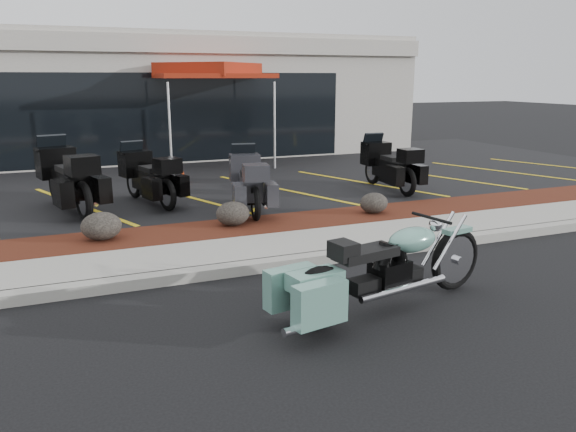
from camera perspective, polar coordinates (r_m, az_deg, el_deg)
name	(u,v)px	position (r m, az deg, el deg)	size (l,w,h in m)	color
ground	(282,293)	(7.23, -0.62, -7.82)	(90.00, 90.00, 0.00)	black
curb	(259,266)	(7.99, -2.99, -5.09)	(24.00, 0.25, 0.15)	gray
sidewalk	(244,252)	(8.63, -4.51, -3.67)	(24.00, 1.20, 0.15)	gray
mulch_bed	(223,232)	(9.73, -6.65, -1.64)	(24.00, 1.20, 0.16)	#39140D
upper_lot	(167,180)	(14.89, -12.23, 3.56)	(26.00, 9.60, 0.15)	black
dealership_building	(132,97)	(20.87, -15.59, 11.61)	(18.00, 8.16, 4.00)	#A39F93
boulder_left	(101,226)	(9.36, -18.44, -0.98)	(0.63, 0.53, 0.45)	black
boulder_mid	(233,214)	(9.79, -5.62, 0.24)	(0.59, 0.49, 0.42)	black
boulder_right	(374,203)	(10.77, 8.72, 1.32)	(0.55, 0.46, 0.39)	black
hero_cruiser	(456,250)	(7.46, 16.66, -3.37)	(3.04, 0.77, 1.07)	#659E8D
touring_black_front	(55,170)	(12.31, -22.62, 4.37)	(2.43, 0.93, 1.42)	black
touring_black_mid	(133,170)	(12.40, -15.44, 4.57)	(2.12, 0.81, 1.23)	black
touring_grey	(244,173)	(11.54, -4.50, 4.36)	(2.11, 0.81, 1.23)	#2E2E33
touring_black_rear	(373,159)	(13.68, 8.63, 5.77)	(2.13, 0.81, 1.24)	black
traffic_cone	(180,172)	(14.02, -10.90, 4.36)	(0.34, 0.34, 0.51)	red
popup_canopy	(209,72)	(16.81, -8.04, 14.24)	(3.82, 3.82, 2.92)	silver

